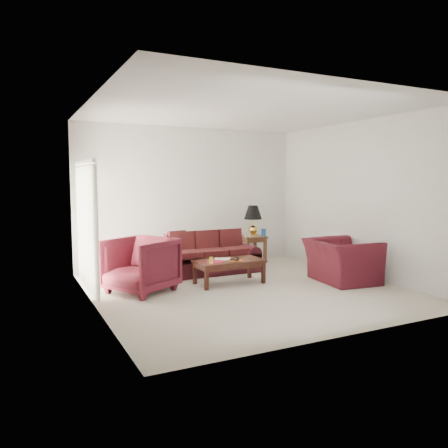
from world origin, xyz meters
The scene contains 19 objects.
floor centered at (0.00, 0.00, 0.00)m, with size 5.00×5.00×0.00m, color beige.
blinds centered at (-2.42, 1.30, 1.08)m, with size 0.10×2.00×2.16m, color silver.
sofa centered at (0.00, 1.48, 0.40)m, with size 1.95×0.84×0.80m, color black, non-canonical shape.
throw_pillow centered at (-0.53, 1.91, 0.65)m, with size 0.39×0.11×0.39m, color black.
end_table centered at (1.34, 2.15, 0.30)m, with size 0.55×0.55×0.60m, color #512B1C, non-canonical shape.
table_lamp centered at (1.40, 2.19, 0.95)m, with size 0.41×0.41×0.69m, color gold, non-canonical shape.
clock centered at (1.15, 2.00, 0.67)m, with size 0.13×0.05×0.13m, color silver.
blue_canister centered at (1.55, 1.98, 0.69)m, with size 0.11×0.11×0.17m, color navy.
picture_frame centered at (1.15, 2.35, 0.69)m, with size 0.14×0.02×0.17m, color white.
floor_lamp centered at (-2.22, 2.08, 0.75)m, with size 0.24×0.24×1.50m, color white, non-canonical shape.
armchair_left centered at (-1.67, 0.61, 0.46)m, with size 0.98×1.01×0.92m, color #451019.
armchair_right centered at (1.85, -0.28, 0.39)m, with size 1.19×1.04×0.78m, color #3D0E16.
coffee_table centered at (-0.07, 0.50, 0.22)m, with size 1.23×0.62×0.43m, color black, non-canonical shape.
magazine_red centered at (-0.38, 0.44, 0.44)m, with size 0.27×0.20×0.02m, color red.
magazine_white centered at (-0.14, 0.60, 0.44)m, with size 0.29×0.22×0.02m, color white.
magazine_orange centered at (0.00, 0.40, 0.44)m, with size 0.25×0.19×0.01m, color #C55017.
remote_a centered at (-0.04, 0.35, 0.46)m, with size 0.05×0.18×0.02m, color black.
remote_b centered at (0.09, 0.48, 0.46)m, with size 0.05×0.16×0.02m, color black.
yellow_glass centered at (-0.50, 0.35, 0.49)m, with size 0.07×0.07×0.11m, color yellow.
Camera 1 is at (-3.58, -6.40, 1.85)m, focal length 35.00 mm.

